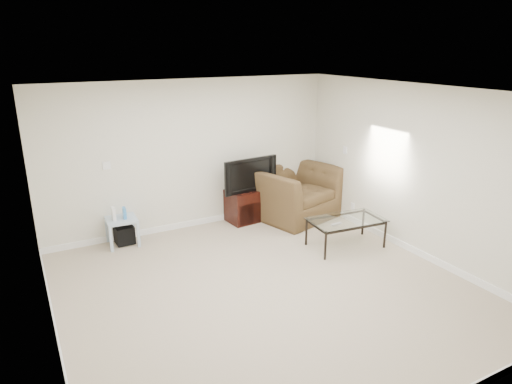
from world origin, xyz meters
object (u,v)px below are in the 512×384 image
television (248,174)px  subwoofer (124,234)px  tv_stand (247,205)px  coffee_table (345,233)px  side_table (122,231)px  recliner (294,184)px

television → subwoofer: bearing=173.2°
tv_stand → coffee_table: (0.84, -1.72, -0.06)m
tv_stand → coffee_table: 1.91m
subwoofer → television: bearing=-1.2°
side_table → subwoofer: 0.07m
tv_stand → side_table: bearing=174.5°
side_table → subwoofer: side_table is taller
side_table → recliner: recliner is taller
television → side_table: 2.30m
subwoofer → tv_stand: bearing=-0.4°
tv_stand → subwoofer: 2.18m
tv_stand → subwoofer: tv_stand is taller
recliner → side_table: bearing=160.3°
television → coffee_table: television is taller
recliner → coffee_table: bearing=-105.7°
side_table → coffee_table: 3.49m
tv_stand → television: bearing=-90.0°
subwoofer → recliner: 3.06m
subwoofer → recliner: size_ratio=0.20×
television → side_table: television is taller
recliner → coffee_table: 1.54m
tv_stand → television: (0.00, -0.03, 0.58)m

